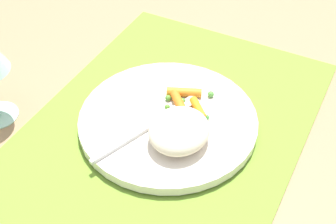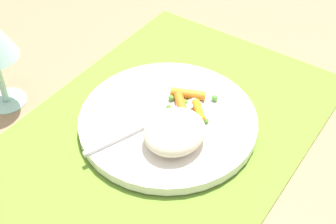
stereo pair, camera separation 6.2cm
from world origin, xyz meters
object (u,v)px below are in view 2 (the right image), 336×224
plate (168,121)px  fork (157,121)px  carrot_portion (189,107)px  rice_mound (175,131)px

plate → fork: fork is taller
carrot_portion → plate: bearing=148.5°
rice_mound → fork: size_ratio=0.50×
plate → fork: bearing=158.7°
plate → rice_mound: size_ratio=2.87×
carrot_portion → fork: size_ratio=0.49×
rice_mound → carrot_portion: 0.07m
carrot_portion → fork: bearing=152.3°
carrot_portion → fork: 0.05m
rice_mound → carrot_portion: bearing=15.5°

